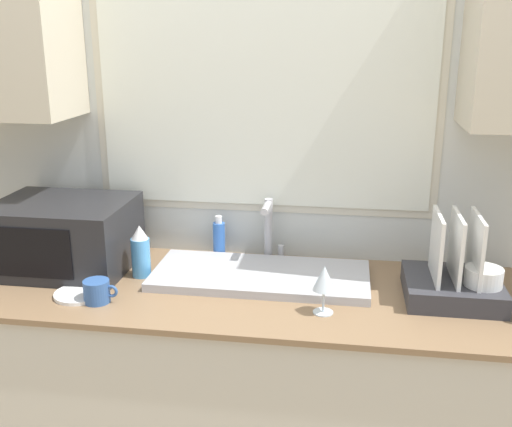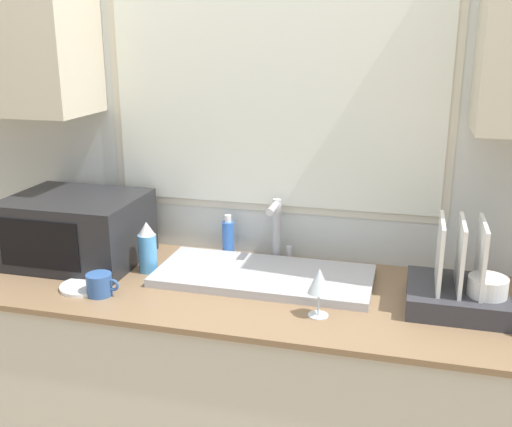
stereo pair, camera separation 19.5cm
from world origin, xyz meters
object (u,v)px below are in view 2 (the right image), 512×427
Objects in this scene: microwave at (77,229)px; wine_glass at (319,282)px; spray_bottle at (147,248)px; dish_rack at (460,288)px; mug_near_sink at (100,285)px; soap_bottle at (228,238)px; faucet at (277,227)px.

wine_glass is (0.97, -0.24, -0.01)m from microwave.
spray_bottle is 0.70m from wine_glass.
spray_bottle is (-1.09, 0.03, 0.02)m from dish_rack.
wine_glass reaches higher than mug_near_sink.
soap_bottle is at bearing 56.40° from mug_near_sink.
wine_glass is at bearing -16.83° from spray_bottle.
dish_rack is 1.18m from mug_near_sink.
faucet is 0.21m from soap_bottle.
microwave reaches higher than faucet.
faucet is at bearing 41.87° from mug_near_sink.
dish_rack is at bearing 10.03° from mug_near_sink.
spray_bottle reaches higher than wine_glass.
soap_bottle reaches higher than mug_near_sink.
wine_glass is at bearing -45.19° from soap_bottle.
mug_near_sink is at bearing -106.43° from spray_bottle.
faucet is at bearing 159.20° from dish_rack.
wine_glass is (-0.42, -0.17, 0.05)m from dish_rack.
mug_near_sink is at bearing -138.13° from faucet.
spray_bottle is at bearing -136.20° from soap_bottle.
faucet reaches higher than spray_bottle.
faucet is 0.69m from mug_near_sink.
dish_rack is 1.93× the size of wine_glass.
faucet is at bearing -2.75° from soap_bottle.
spray_bottle reaches higher than mug_near_sink.
dish_rack reaches higher than spray_bottle.
wine_glass is (0.43, -0.43, 0.04)m from soap_bottle.
dish_rack is 0.89m from soap_bottle.
soap_bottle is (-0.20, 0.01, -0.06)m from faucet.
dish_rack is at bearing -2.78° from microwave.
dish_rack is 1.09m from spray_bottle.
microwave is at bearing 131.18° from mug_near_sink.
faucet is 0.77m from microwave.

